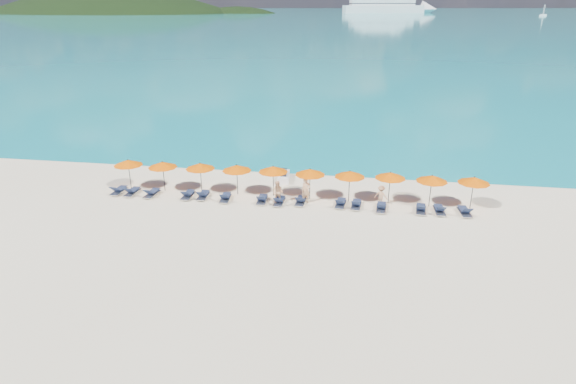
# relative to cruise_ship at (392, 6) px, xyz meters

# --- Properties ---
(ground) EXTENTS (1400.00, 1400.00, 0.00)m
(ground) POSITION_rel_cruise_ship_xyz_m (-29.78, -597.53, -8.26)
(ground) COLOR beige
(sea) EXTENTS (1600.00, 1300.00, 0.01)m
(sea) POSITION_rel_cruise_ship_xyz_m (-29.78, 62.47, -8.26)
(sea) COLOR #1FA9B2
(sea) RESTS_ON ground
(headland_main) EXTENTS (374.00, 242.00, 126.50)m
(headland_main) POSITION_rel_cruise_ship_xyz_m (-329.78, -57.53, -46.26)
(headland_main) COLOR black
(headland_main) RESTS_ON ground
(headland_small) EXTENTS (162.00, 126.00, 85.50)m
(headland_small) POSITION_rel_cruise_ship_xyz_m (-179.78, -37.53, -43.26)
(headland_small) COLOR black
(headland_small) RESTS_ON ground
(cruise_ship) EXTENTS (114.71, 48.53, 31.76)m
(cruise_ship) POSITION_rel_cruise_ship_xyz_m (0.00, 0.00, 0.00)
(cruise_ship) COLOR white
(cruise_ship) RESTS_ON ground
(sailboat_near) EXTENTS (5.46, 1.82, 10.00)m
(sailboat_near) POSITION_rel_cruise_ship_xyz_m (143.88, -86.87, -7.24)
(sailboat_near) COLOR white
(sailboat_near) RESTS_ON ground
(sailboat_far) EXTENTS (5.70, 1.90, 10.45)m
(sailboat_far) POSITION_rel_cruise_ship_xyz_m (134.67, -113.84, -7.19)
(sailboat_far) COLOR white
(sailboat_far) RESTS_ON ground
(jetski) EXTENTS (1.09, 2.32, 0.80)m
(jetski) POSITION_rel_cruise_ship_xyz_m (-30.97, -589.16, -7.94)
(jetski) COLOR white
(jetski) RESTS_ON ground
(beachgoer_a) EXTENTS (0.79, 0.72, 1.81)m
(beachgoer_a) POSITION_rel_cruise_ship_xyz_m (-28.73, -593.32, -7.36)
(beachgoer_a) COLOR tan
(beachgoer_a) RESTS_ON ground
(beachgoer_b) EXTENTS (0.87, 0.65, 1.60)m
(beachgoer_b) POSITION_rel_cruise_ship_xyz_m (-30.62, -593.71, -7.47)
(beachgoer_b) COLOR tan
(beachgoer_b) RESTS_ON ground
(beachgoer_c) EXTENTS (1.00, 0.70, 1.41)m
(beachgoer_c) POSITION_rel_cruise_ship_xyz_m (-23.61, -592.90, -7.56)
(beachgoer_c) COLOR tan
(beachgoer_c) RESTS_ON ground
(umbrella_0) EXTENTS (2.10, 2.10, 2.28)m
(umbrella_0) POSITION_rel_cruise_ship_xyz_m (-41.97, -592.62, -6.25)
(umbrella_0) COLOR black
(umbrella_0) RESTS_ON ground
(umbrella_1) EXTENTS (2.10, 2.10, 2.28)m
(umbrella_1) POSITION_rel_cruise_ship_xyz_m (-39.28, -592.67, -6.25)
(umbrella_1) COLOR black
(umbrella_1) RESTS_ON ground
(umbrella_2) EXTENTS (2.10, 2.10, 2.28)m
(umbrella_2) POSITION_rel_cruise_ship_xyz_m (-36.49, -592.55, -6.25)
(umbrella_2) COLOR black
(umbrella_2) RESTS_ON ground
(umbrella_3) EXTENTS (2.10, 2.10, 2.28)m
(umbrella_3) POSITION_rel_cruise_ship_xyz_m (-33.79, -592.53, -6.25)
(umbrella_3) COLOR black
(umbrella_3) RESTS_ON ground
(umbrella_4) EXTENTS (2.10, 2.10, 2.28)m
(umbrella_4) POSITION_rel_cruise_ship_xyz_m (-31.18, -592.40, -6.25)
(umbrella_4) COLOR black
(umbrella_4) RESTS_ON ground
(umbrella_5) EXTENTS (2.10, 2.10, 2.28)m
(umbrella_5) POSITION_rel_cruise_ship_xyz_m (-28.54, -592.57, -6.25)
(umbrella_5) COLOR black
(umbrella_5) RESTS_ON ground
(umbrella_6) EXTENTS (2.10, 2.10, 2.28)m
(umbrella_6) POSITION_rel_cruise_ship_xyz_m (-25.80, -592.58, -6.25)
(umbrella_6) COLOR black
(umbrella_6) RESTS_ON ground
(umbrella_7) EXTENTS (2.10, 2.10, 2.28)m
(umbrella_7) POSITION_rel_cruise_ship_xyz_m (-23.07, -592.41, -6.25)
(umbrella_7) COLOR black
(umbrella_7) RESTS_ON ground
(umbrella_8) EXTENTS (2.10, 2.10, 2.28)m
(umbrella_8) POSITION_rel_cruise_ship_xyz_m (-20.35, -592.61, -6.25)
(umbrella_8) COLOR black
(umbrella_8) RESTS_ON ground
(umbrella_9) EXTENTS (2.10, 2.10, 2.28)m
(umbrella_9) POSITION_rel_cruise_ship_xyz_m (-17.63, -592.51, -6.25)
(umbrella_9) COLOR black
(umbrella_9) RESTS_ON ground
(lounger_0) EXTENTS (0.69, 1.72, 0.66)m
(lounger_0) POSITION_rel_cruise_ship_xyz_m (-42.38, -593.73, -8.03)
(lounger_0) COLOR silver
(lounger_0) RESTS_ON ground
(lounger_1) EXTENTS (0.67, 1.72, 0.66)m
(lounger_1) POSITION_rel_cruise_ship_xyz_m (-41.31, -593.80, -8.03)
(lounger_1) COLOR silver
(lounger_1) RESTS_ON ground
(lounger_2) EXTENTS (0.74, 1.74, 0.66)m
(lounger_2) POSITION_rel_cruise_ship_xyz_m (-39.79, -593.85, -8.03)
(lounger_2) COLOR silver
(lounger_2) RESTS_ON ground
(lounger_3) EXTENTS (0.63, 1.70, 0.66)m
(lounger_3) POSITION_rel_cruise_ship_xyz_m (-37.11, -593.74, -8.03)
(lounger_3) COLOR silver
(lounger_3) RESTS_ON ground
(lounger_4) EXTENTS (0.72, 1.73, 0.66)m
(lounger_4) POSITION_rel_cruise_ship_xyz_m (-36.02, -593.63, -8.03)
(lounger_4) COLOR silver
(lounger_4) RESTS_ON ground
(lounger_5) EXTENTS (0.79, 1.75, 0.66)m
(lounger_5) POSITION_rel_cruise_ship_xyz_m (-34.34, -593.84, -8.03)
(lounger_5) COLOR silver
(lounger_5) RESTS_ON ground
(lounger_6) EXTENTS (0.71, 1.73, 0.66)m
(lounger_6) POSITION_rel_cruise_ship_xyz_m (-31.73, -593.76, -8.03)
(lounger_6) COLOR silver
(lounger_6) RESTS_ON ground
(lounger_7) EXTENTS (0.67, 1.72, 0.66)m
(lounger_7) POSITION_rel_cruise_ship_xyz_m (-30.50, -593.85, -8.03)
(lounger_7) COLOR silver
(lounger_7) RESTS_ON ground
(lounger_8) EXTENTS (0.68, 1.72, 0.66)m
(lounger_8) POSITION_rel_cruise_ship_xyz_m (-29.04, -593.55, -8.03)
(lounger_8) COLOR silver
(lounger_8) RESTS_ON ground
(lounger_9) EXTENTS (0.76, 1.74, 0.66)m
(lounger_9) POSITION_rel_cruise_ship_xyz_m (-26.31, -593.56, -8.03)
(lounger_9) COLOR silver
(lounger_9) RESTS_ON ground
(lounger_10) EXTENTS (0.73, 1.74, 0.66)m
(lounger_10) POSITION_rel_cruise_ship_xyz_m (-25.25, -593.62, -8.03)
(lounger_10) COLOR silver
(lounger_10) RESTS_ON ground
(lounger_11) EXTENTS (0.74, 1.74, 0.66)m
(lounger_11) POSITION_rel_cruise_ship_xyz_m (-23.58, -593.85, -8.03)
(lounger_11) COLOR silver
(lounger_11) RESTS_ON ground
(lounger_12) EXTENTS (0.79, 1.75, 0.66)m
(lounger_12) POSITION_rel_cruise_ship_xyz_m (-20.99, -593.72, -8.03)
(lounger_12) COLOR silver
(lounger_12) RESTS_ON ground
(lounger_13) EXTENTS (0.67, 1.72, 0.66)m
(lounger_13) POSITION_rel_cruise_ship_xyz_m (-19.80, -593.67, -8.03)
(lounger_13) COLOR silver
(lounger_13) RESTS_ON ground
(lounger_14) EXTENTS (0.79, 1.75, 0.66)m
(lounger_14) POSITION_rel_cruise_ship_xyz_m (-18.20, -593.67, -8.03)
(lounger_14) COLOR silver
(lounger_14) RESTS_ON ground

